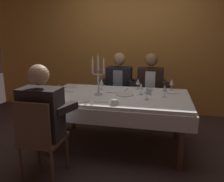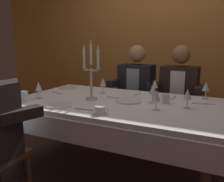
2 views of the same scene
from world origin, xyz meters
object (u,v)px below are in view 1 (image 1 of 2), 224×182
object	(u,v)px
wine_glass_6	(59,88)
water_tumbler_0	(52,95)
dinner_plate_0	(71,86)
wine_glass_4	(141,86)
seated_diner_1	(119,82)
wine_glass_0	(138,82)
seated_diner_0	(41,113)
candelabra	(98,79)
wine_glass_1	(172,82)
water_tumbler_1	(149,92)
dinner_plate_2	(125,94)
seated_diner_2	(150,84)
dinner_plate_1	(80,100)
wine_glass_3	(101,82)
coffee_cup_0	(115,102)
wine_glass_2	(147,90)
wine_glass_5	(165,89)
dining_table	(117,103)

from	to	relation	value
wine_glass_6	water_tumbler_0	size ratio (longest dim) A/B	1.67
dinner_plate_0	wine_glass_6	bearing A→B (deg)	-82.08
wine_glass_4	seated_diner_1	world-z (taller)	seated_diner_1
wine_glass_0	seated_diner_0	xyz separation A→B (m)	(-0.86, -1.28, -0.12)
candelabra	wine_glass_1	distance (m)	1.10
water_tumbler_1	dinner_plate_2	bearing A→B (deg)	-165.12
water_tumbler_1	seated_diner_2	bearing A→B (deg)	92.07
dinner_plate_1	wine_glass_4	size ratio (longest dim) A/B	1.43
dinner_plate_1	seated_diner_1	distance (m)	1.29
wine_glass_3	water_tumbler_0	world-z (taller)	wine_glass_3
coffee_cup_0	seated_diner_0	bearing A→B (deg)	-146.53
dinner_plate_0	seated_diner_2	distance (m)	1.32
coffee_cup_0	seated_diner_1	distance (m)	1.34
wine_glass_2	wine_glass_5	world-z (taller)	same
dining_table	wine_glass_0	distance (m)	0.52
wine_glass_4	seated_diner_0	world-z (taller)	seated_diner_0
dinner_plate_0	wine_glass_0	size ratio (longest dim) A/B	1.32
wine_glass_4	water_tumbler_1	xyz separation A→B (m)	(0.11, 0.03, -0.08)
wine_glass_3	seated_diner_0	distance (m)	1.19
wine_glass_5	dinner_plate_2	bearing A→B (deg)	-179.97
dinner_plate_0	wine_glass_5	size ratio (longest dim) A/B	1.32
wine_glass_4	water_tumbler_0	size ratio (longest dim) A/B	1.67
water_tumbler_0	seated_diner_0	size ratio (longest dim) A/B	0.08
candelabra	wine_glass_5	distance (m)	0.87
water_tumbler_0	dining_table	bearing A→B (deg)	27.21
wine_glass_0	wine_glass_2	bearing A→B (deg)	-72.49
dinner_plate_2	wine_glass_5	distance (m)	0.53
dining_table	wine_glass_4	size ratio (longest dim) A/B	11.83
dinner_plate_2	candelabra	bearing A→B (deg)	-167.45
wine_glass_2	seated_diner_2	size ratio (longest dim) A/B	0.13
wine_glass_0	wine_glass_5	xyz separation A→B (m)	(0.38, -0.37, -0.00)
dinner_plate_0	wine_glass_2	world-z (taller)	wine_glass_2
dinner_plate_0	dinner_plate_1	world-z (taller)	same
candelabra	wine_glass_0	xyz separation A→B (m)	(0.48, 0.45, -0.11)
candelabra	wine_glass_4	size ratio (longest dim) A/B	3.36
candelabra	dinner_plate_0	xyz separation A→B (m)	(-0.56, 0.39, -0.21)
wine_glass_0	water_tumbler_1	xyz separation A→B (m)	(0.19, -0.29, -0.08)
candelabra	dinner_plate_1	size ratio (longest dim) A/B	2.36
water_tumbler_0	water_tumbler_1	xyz separation A→B (m)	(1.18, 0.50, -0.01)
wine_glass_6	seated_diner_1	world-z (taller)	seated_diner_1
candelabra	dinner_plate_1	world-z (taller)	candelabra
coffee_cup_0	seated_diner_1	xyz separation A→B (m)	(-0.20, 1.32, -0.03)
dining_table	wine_glass_0	xyz separation A→B (m)	(0.23, 0.40, 0.24)
wine_glass_3	seated_diner_2	size ratio (longest dim) A/B	0.13
wine_glass_6	wine_glass_3	bearing A→B (deg)	48.64
dinner_plate_1	dinner_plate_0	bearing A→B (deg)	120.61
wine_glass_4	wine_glass_5	size ratio (longest dim) A/B	1.00
dinner_plate_2	seated_diner_2	world-z (taller)	seated_diner_2
wine_glass_6	seated_diner_0	world-z (taller)	seated_diner_0
candelabra	coffee_cup_0	bearing A→B (deg)	-51.44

